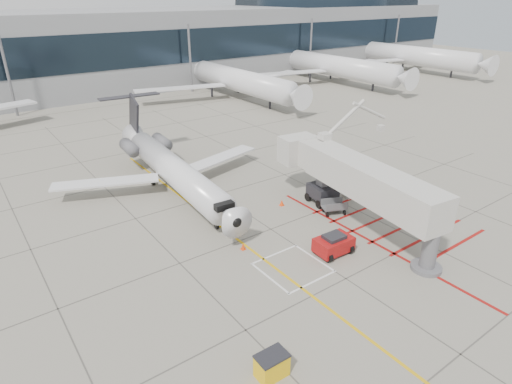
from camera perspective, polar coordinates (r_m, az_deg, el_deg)
ground_plane at (r=31.41m, az=6.52°, el=-7.90°), size 260.00×260.00×0.00m
regional_jet at (r=37.88m, az=-9.87°, el=3.84°), size 23.19×28.37×7.06m
jet_bridge at (r=33.40m, az=14.91°, el=0.40°), size 10.62×18.68×7.10m
pushback_tug at (r=31.14m, az=10.31°, el=-6.78°), size 2.77×1.81×1.58m
spill_bin at (r=22.30m, az=2.11°, el=-22.08°), size 1.54×1.05×1.31m
baggage_cart at (r=36.64m, az=10.36°, el=-1.96°), size 2.28×1.91×1.23m
ground_power_unit at (r=40.23m, az=13.23°, el=0.73°), size 2.53×1.94×1.77m
cone_nose at (r=31.35m, az=-1.73°, el=-7.25°), size 0.37×0.37×0.51m
cone_side at (r=37.60m, az=3.45°, el=-1.41°), size 0.40×0.40×0.55m
terminal_building at (r=93.99m, az=-19.32°, el=17.62°), size 180.00×28.00×14.00m
terminal_glass_band at (r=80.68m, az=-16.13°, el=17.72°), size 180.00×0.10×6.00m
terminal_dome at (r=125.45m, az=9.42°, el=23.36°), size 40.00×28.00×28.00m
bg_aircraft_c at (r=78.21m, az=-3.44°, el=16.69°), size 34.26×38.06×11.42m
bg_aircraft_d at (r=93.33m, az=9.72°, el=17.97°), size 36.35×40.39×12.12m
bg_aircraft_e at (r=112.52m, az=19.31°, el=18.33°), size 38.42×42.69×12.81m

